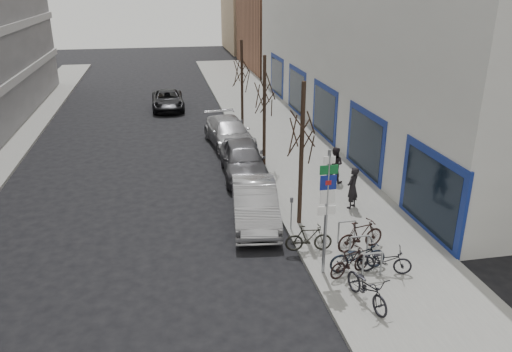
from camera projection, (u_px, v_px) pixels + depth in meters
name	position (u px, v px, depth m)	size (l,w,h in m)	color
ground	(248.00, 284.00, 15.30)	(120.00, 120.00, 0.00)	black
sidewalk_east	(301.00, 163.00, 25.21)	(5.00, 70.00, 0.15)	slate
commercial_building	(470.00, 44.00, 31.11)	(20.00, 32.00, 10.00)	#B7B7B2
brick_building_far	(302.00, 28.00, 52.70)	(12.00, 14.00, 8.00)	brown
tan_building_far	(275.00, 15.00, 66.32)	(13.00, 12.00, 9.00)	#937A5B
highway_sign_pole	(327.00, 205.00, 14.82)	(0.55, 0.10, 4.20)	gray
bike_rack	(359.00, 244.00, 16.28)	(0.66, 2.26, 0.83)	gray
tree_near	(303.00, 121.00, 17.46)	(1.80, 1.80, 5.50)	black
tree_mid	(264.00, 85.00, 23.40)	(1.80, 1.80, 5.50)	black
tree_far	(242.00, 64.00, 29.34)	(1.80, 1.80, 5.50)	black
meter_front	(291.00, 210.00, 18.09)	(0.10, 0.08, 1.27)	gray
meter_mid	(261.00, 160.00, 23.11)	(0.10, 0.08, 1.27)	gray
meter_back	(242.00, 128.00, 28.14)	(0.10, 0.08, 1.27)	gray
bike_near_left	(368.00, 285.00, 13.95)	(0.58, 1.92, 1.17)	black
bike_near_right	(350.00, 262.00, 15.34)	(0.46, 1.56, 0.95)	black
bike_mid_curb	(358.00, 254.00, 15.59)	(0.57, 1.88, 1.15)	black
bike_mid_inner	(309.00, 238.00, 16.73)	(0.48, 1.61, 0.98)	black
bike_far_curb	(385.00, 258.00, 15.45)	(0.51, 1.69, 1.03)	black
bike_far_inner	(361.00, 235.00, 16.79)	(0.54, 1.81, 1.10)	black
parked_car_front	(255.00, 204.00, 18.97)	(1.64, 4.70, 1.55)	#9FA0A4
parked_car_mid	(243.00, 159.00, 23.56)	(1.96, 4.86, 1.66)	#4E4D53
parked_car_back	(229.00, 132.00, 27.95)	(2.13, 5.24, 1.52)	#939297
lane_car	(168.00, 100.00, 35.94)	(2.21, 4.78, 1.33)	black
pedestrian_near	(352.00, 188.00, 19.82)	(0.63, 0.41, 1.72)	black
pedestrian_far	(335.00, 164.00, 22.42)	(0.61, 0.42, 1.67)	black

